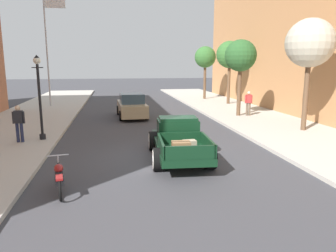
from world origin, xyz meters
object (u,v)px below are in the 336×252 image
at_px(car_background_tan, 132,106).
at_px(hotrod_truck_dark_green, 178,138).
at_px(pedestrian_sidewalk_right, 248,102).
at_px(street_tree_third, 230,55).
at_px(motorcycle_parked, 59,176).
at_px(street_tree_farthest, 205,58).
at_px(street_lamp_near, 39,91).
at_px(flagpole, 49,37).
at_px(street_tree_nearest, 310,44).
at_px(pedestrian_sidewalk_left, 19,121).
at_px(street_tree_second, 241,56).

bearing_deg(car_background_tan, hotrod_truck_dark_green, -82.78).
xyz_separation_m(hotrod_truck_dark_green, pedestrian_sidewalk_right, (6.53, 8.42, 0.33)).
bearing_deg(pedestrian_sidewalk_right, street_tree_third, 81.55).
bearing_deg(motorcycle_parked, street_tree_farthest, 64.47).
bearing_deg(motorcycle_parked, street_lamp_near, 105.49).
xyz_separation_m(hotrod_truck_dark_green, street_lamp_near, (-5.76, 3.37, 1.63)).
height_order(flagpole, street_tree_nearest, flagpole).
relative_size(pedestrian_sidewalk_left, street_tree_farthest, 0.32).
bearing_deg(street_tree_third, motorcycle_parked, -122.81).
distance_m(motorcycle_parked, pedestrian_sidewalk_left, 6.42).
bearing_deg(pedestrian_sidewalk_left, street_lamp_near, 24.65).
bearing_deg(motorcycle_parked, street_tree_nearest, 28.31).
bearing_deg(pedestrian_sidewalk_left, street_tree_third, 40.50).
distance_m(street_lamp_near, flagpole, 13.35).
bearing_deg(flagpole, pedestrian_sidewalk_left, -86.29).
height_order(hotrod_truck_dark_green, pedestrian_sidewalk_left, pedestrian_sidewalk_left).
bearing_deg(motorcycle_parked, flagpole, 100.30).
bearing_deg(car_background_tan, street_tree_third, 30.63).
bearing_deg(street_tree_farthest, hotrod_truck_dark_green, -108.76).
bearing_deg(flagpole, car_background_tan, -45.29).
xyz_separation_m(hotrod_truck_dark_green, pedestrian_sidewalk_left, (-6.63, 2.97, 0.33)).
relative_size(street_tree_third, street_tree_farthest, 1.05).
xyz_separation_m(car_background_tan, pedestrian_sidewalk_right, (7.78, -1.44, 0.32)).
bearing_deg(street_lamp_near, flagpole, 97.70).
relative_size(street_tree_second, street_tree_farthest, 0.98).
xyz_separation_m(pedestrian_sidewalk_left, pedestrian_sidewalk_right, (13.17, 5.45, 0.00)).
bearing_deg(flagpole, street_tree_second, -29.65).
height_order(motorcycle_parked, car_background_tan, car_background_tan).
relative_size(pedestrian_sidewalk_right, street_tree_farthest, 0.32).
distance_m(street_tree_nearest, street_tree_third, 11.73).
xyz_separation_m(pedestrian_sidewalk_left, street_tree_second, (12.52, 5.58, 3.00)).
xyz_separation_m(motorcycle_parked, street_tree_third, (11.55, 17.91, 3.91)).
height_order(pedestrian_sidewalk_left, pedestrian_sidewalk_right, same).
xyz_separation_m(pedestrian_sidewalk_right, street_tree_second, (-0.64, 0.13, 3.00)).
bearing_deg(pedestrian_sidewalk_right, car_background_tan, 169.49).
xyz_separation_m(street_lamp_near, street_tree_farthest, (12.33, 15.97, 1.83)).
relative_size(pedestrian_sidewalk_left, street_tree_third, 0.31).
height_order(motorcycle_parked, pedestrian_sidewalk_left, pedestrian_sidewalk_left).
bearing_deg(street_lamp_near, pedestrian_sidewalk_right, 22.33).
bearing_deg(hotrod_truck_dark_green, street_lamp_near, 149.66).
bearing_deg(street_tree_third, street_tree_farthest, 102.48).
distance_m(hotrod_truck_dark_green, street_lamp_near, 6.87).
relative_size(hotrod_truck_dark_green, pedestrian_sidewalk_left, 3.04).
height_order(hotrod_truck_dark_green, pedestrian_sidewalk_right, pedestrian_sidewalk_right).
bearing_deg(street_lamp_near, car_background_tan, 55.21).
relative_size(motorcycle_parked, street_tree_third, 0.39).
height_order(car_background_tan, flagpole, flagpole).
bearing_deg(street_tree_nearest, pedestrian_sidewalk_left, -178.55).
xyz_separation_m(pedestrian_sidewalk_right, street_tree_nearest, (0.92, -5.09, 3.51)).
bearing_deg(street_tree_farthest, street_tree_second, -93.61).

